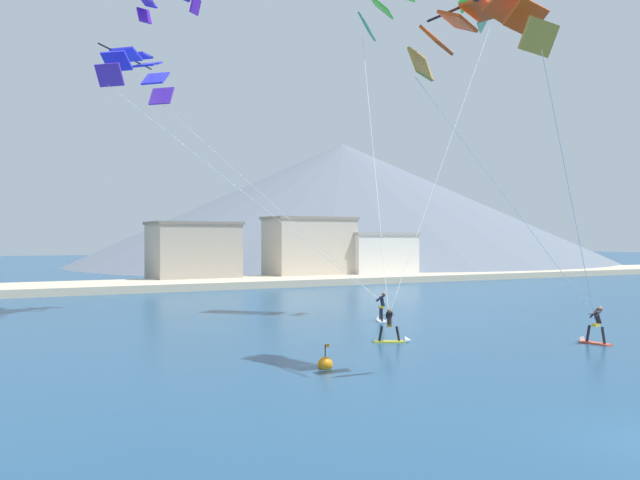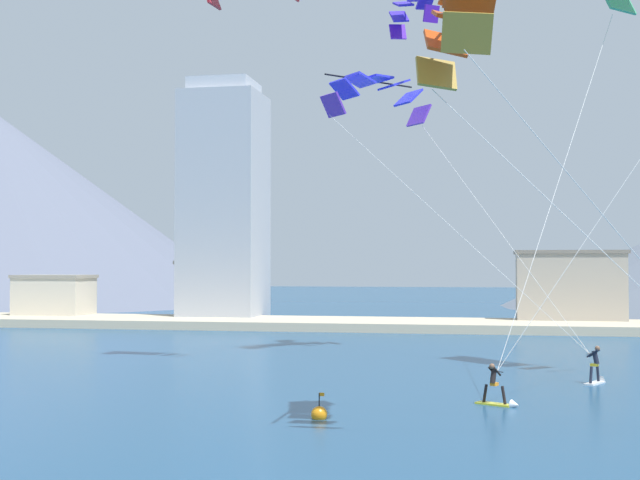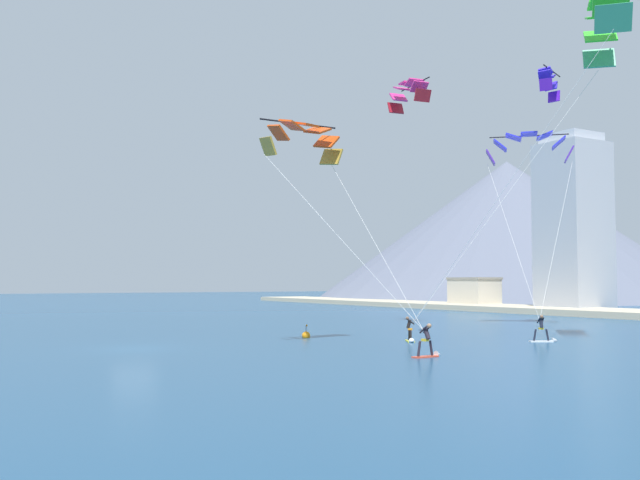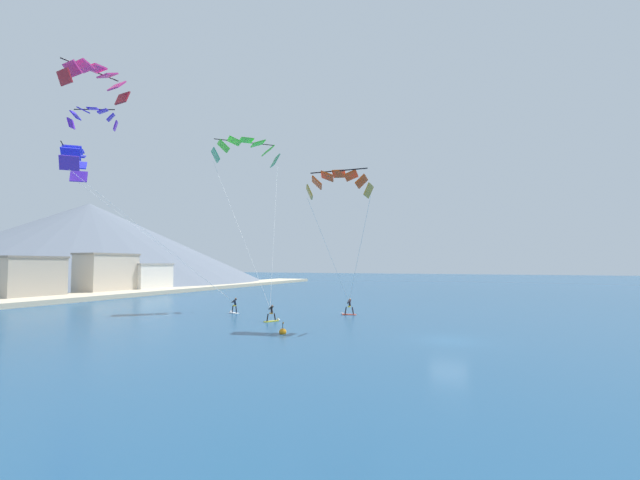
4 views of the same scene
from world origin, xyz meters
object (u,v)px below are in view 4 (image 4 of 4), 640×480
kitesurfer_mid_center (348,309)px  parafoil_kite_distant_low_drift (93,116)px  parafoil_kite_distant_high_outer (95,77)px  parafoil_kite_near_trail (75,160)px  race_marker_buoy (283,332)px  kitesurfer_near_lead (273,317)px  kitesurfer_near_trail (234,308)px  parafoil_kite_near_lead (246,149)px  parafoil_kite_mid_center (339,182)px

kitesurfer_mid_center → parafoil_kite_distant_low_drift: 32.90m
kitesurfer_mid_center → parafoil_kite_distant_high_outer: 31.08m
parafoil_kite_distant_high_outer → parafoil_kite_distant_low_drift: parafoil_kite_distant_low_drift is taller
parafoil_kite_near_trail → race_marker_buoy: parafoil_kite_near_trail is taller
parafoil_kite_distant_high_outer → race_marker_buoy: (6.06, -13.41, -19.82)m
kitesurfer_near_lead → kitesurfer_near_trail: kitesurfer_near_trail is taller
kitesurfer_near_trail → parafoil_kite_distant_high_outer: 25.51m
parafoil_kite_near_lead → parafoil_kite_mid_center: (-9.53, -15.38, -6.94)m
parafoil_kite_distant_low_drift → parafoil_kite_near_trail: bearing=-174.0°
kitesurfer_mid_center → parafoil_kite_distant_low_drift: parafoil_kite_distant_low_drift is taller
kitesurfer_near_lead → parafoil_kite_near_lead: bearing=45.2°
parafoil_kite_near_trail → parafoil_kite_mid_center: (5.69, -25.04, -2.96)m
parafoil_kite_mid_center → parafoil_kite_distant_high_outer: 21.02m
race_marker_buoy → kitesurfer_near_lead: bearing=34.0°
kitesurfer_near_trail → parafoil_kite_distant_low_drift: size_ratio=0.40×
kitesurfer_mid_center → parafoil_kite_mid_center: 14.99m
parafoil_kite_distant_low_drift → race_marker_buoy: parafoil_kite_distant_low_drift is taller
kitesurfer_near_lead → parafoil_kite_near_lead: 22.31m
parafoil_kite_near_trail → parafoil_kite_mid_center: 25.84m
kitesurfer_mid_center → parafoil_kite_mid_center: parafoil_kite_mid_center is taller
kitesurfer_mid_center → parafoil_kite_distant_low_drift: bearing=118.6°
kitesurfer_near_trail → kitesurfer_mid_center: size_ratio=1.00×
parafoil_kite_near_lead → kitesurfer_near_lead: bearing=-134.8°
kitesurfer_mid_center → parafoil_kite_mid_center: bearing=-165.8°
race_marker_buoy → parafoil_kite_near_trail: bearing=92.2°
parafoil_kite_mid_center → parafoil_kite_distant_high_outer: parafoil_kite_distant_high_outer is taller
kitesurfer_near_lead → parafoil_kite_near_trail: size_ratio=0.11×
kitesurfer_mid_center → parafoil_kite_distant_low_drift: size_ratio=0.41×
parafoil_kite_near_lead → parafoil_kite_mid_center: 19.37m
parafoil_kite_distant_high_outer → kitesurfer_near_lead: bearing=-37.6°
kitesurfer_near_lead → parafoil_kite_mid_center: parafoil_kite_mid_center is taller
kitesurfer_near_trail → parafoil_kite_distant_low_drift: parafoil_kite_distant_low_drift is taller
parafoil_kite_distant_low_drift → race_marker_buoy: bearing=-93.0°
parafoil_kite_mid_center → race_marker_buoy: parafoil_kite_mid_center is taller
kitesurfer_near_lead → parafoil_kite_mid_center: bearing=-99.7°
kitesurfer_near_lead → kitesurfer_near_trail: (4.26, 7.24, 0.08)m
parafoil_kite_near_trail → parafoil_kite_distant_high_outer: 11.17m
kitesurfer_mid_center → parafoil_kite_near_lead: 22.94m
kitesurfer_near_lead → parafoil_kite_near_trail: parafoil_kite_near_trail is taller
kitesurfer_near_lead → race_marker_buoy: size_ratio=1.67×
kitesurfer_near_trail → race_marker_buoy: 15.33m
kitesurfer_mid_center → parafoil_kite_near_trail: (-14.56, 22.78, 14.83)m
kitesurfer_near_trail → kitesurfer_near_lead: bearing=-120.5°
kitesurfer_mid_center → kitesurfer_near_trail: bearing=105.9°
parafoil_kite_near_trail → parafoil_kite_near_lead: bearing=-32.4°
parafoil_kite_distant_low_drift → kitesurfer_mid_center: bearing=-61.4°
kitesurfer_near_lead → kitesurfer_mid_center: bearing=-31.6°
kitesurfer_near_trail → parafoil_kite_near_trail: 21.49m
kitesurfer_near_lead → parafoil_kite_distant_high_outer: (-12.11, 9.32, 19.54)m
kitesurfer_near_lead → parafoil_kite_distant_high_outer: 24.81m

